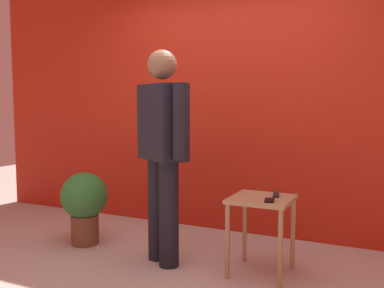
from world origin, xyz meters
name	(u,v)px	position (x,y,z in m)	size (l,w,h in m)	color
ground_plane	(153,284)	(0.00, 0.00, 0.00)	(12.00, 12.00, 0.00)	#B7B2A8
back_wall_red	(230,91)	(0.00, 1.58, 1.47)	(6.12, 0.12, 2.94)	#B62514
standing_person	(163,145)	(-0.15, 0.43, 0.99)	(0.65, 0.47, 1.77)	black
side_table	(261,211)	(0.66, 0.54, 0.50)	(0.47, 0.47, 0.61)	tan
cell_phone	(269,200)	(0.75, 0.44, 0.62)	(0.07, 0.14, 0.01)	black
tv_remote	(276,194)	(0.74, 0.64, 0.62)	(0.04, 0.17, 0.02)	black
potted_plant	(84,202)	(-1.07, 0.52, 0.41)	(0.44, 0.44, 0.69)	brown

